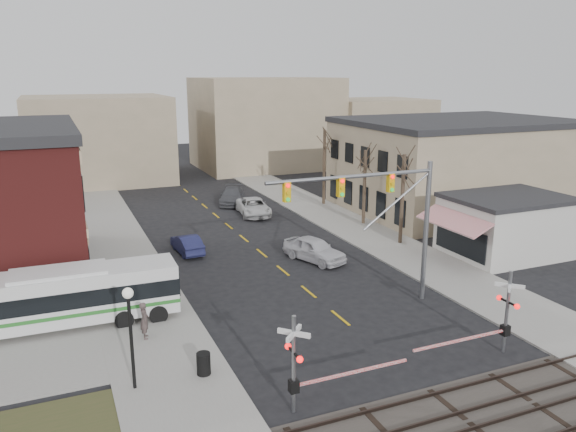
% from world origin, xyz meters
% --- Properties ---
extents(ground, '(160.00, 160.00, 0.00)m').
position_xyz_m(ground, '(0.00, 0.00, 0.00)').
color(ground, black).
rests_on(ground, ground).
extents(sidewalk_west, '(5.00, 60.00, 0.12)m').
position_xyz_m(sidewalk_west, '(-9.50, 20.00, 0.06)').
color(sidewalk_west, gray).
rests_on(sidewalk_west, ground).
extents(sidewalk_east, '(5.00, 60.00, 0.12)m').
position_xyz_m(sidewalk_east, '(9.50, 20.00, 0.06)').
color(sidewalk_east, gray).
rests_on(sidewalk_east, ground).
extents(ballast_strip, '(160.00, 5.00, 0.06)m').
position_xyz_m(ballast_strip, '(0.00, -8.00, 0.03)').
color(ballast_strip, '#332D28').
rests_on(ballast_strip, ground).
extents(rail_tracks, '(160.00, 3.91, 0.14)m').
position_xyz_m(rail_tracks, '(0.00, -8.00, 0.12)').
color(rail_tracks, '#2D231E').
rests_on(rail_tracks, ground).
extents(tan_building, '(20.30, 15.30, 8.50)m').
position_xyz_m(tan_building, '(22.00, 20.00, 4.26)').
color(tan_building, gray).
rests_on(tan_building, ground).
extents(awning_shop, '(9.74, 6.20, 4.30)m').
position_xyz_m(awning_shop, '(15.97, 7.00, 2.16)').
color(awning_shop, beige).
rests_on(awning_shop, ground).
extents(tree_east_a, '(0.28, 0.28, 6.75)m').
position_xyz_m(tree_east_a, '(10.50, 12.00, 3.50)').
color(tree_east_a, '#382B21').
rests_on(tree_east_a, sidewalk_east).
extents(tree_east_b, '(0.28, 0.28, 6.30)m').
position_xyz_m(tree_east_b, '(10.80, 18.00, 3.27)').
color(tree_east_b, '#382B21').
rests_on(tree_east_b, sidewalk_east).
extents(tree_east_c, '(0.28, 0.28, 7.20)m').
position_xyz_m(tree_east_c, '(11.00, 26.00, 3.72)').
color(tree_east_c, '#382B21').
rests_on(tree_east_c, sidewalk_east).
extents(transit_bus, '(11.61, 2.79, 2.97)m').
position_xyz_m(transit_bus, '(-13.59, 6.50, 1.69)').
color(transit_bus, silver).
rests_on(transit_bus, ground).
extents(traffic_signal_mast, '(9.77, 0.30, 8.00)m').
position_xyz_m(traffic_signal_mast, '(2.93, 2.56, 5.73)').
color(traffic_signal_mast, gray).
rests_on(traffic_signal_mast, ground).
extents(rr_crossing_west, '(5.60, 1.36, 4.00)m').
position_xyz_m(rr_crossing_west, '(-5.27, -4.80, 1.97)').
color(rr_crossing_west, gray).
rests_on(rr_crossing_west, ground).
extents(rr_crossing_east, '(5.60, 1.36, 4.00)m').
position_xyz_m(rr_crossing_east, '(4.83, -4.26, 1.97)').
color(rr_crossing_east, gray).
rests_on(rr_crossing_east, ground).
extents(street_lamp, '(0.44, 0.44, 4.38)m').
position_xyz_m(street_lamp, '(-11.11, -0.88, 3.25)').
color(street_lamp, black).
rests_on(street_lamp, sidewalk_west).
extents(trash_bin, '(0.60, 0.60, 0.98)m').
position_xyz_m(trash_bin, '(-8.21, -0.93, 0.61)').
color(trash_bin, black).
rests_on(trash_bin, sidewalk_west).
extents(car_a, '(3.51, 5.23, 1.65)m').
position_xyz_m(car_a, '(2.79, 11.03, 0.83)').
color(car_a, silver).
rests_on(car_a, ground).
extents(car_b, '(1.70, 4.20, 1.35)m').
position_xyz_m(car_b, '(-4.91, 16.23, 0.68)').
color(car_b, '#1C1E46').
rests_on(car_b, ground).
extents(car_c, '(3.21, 5.73, 1.51)m').
position_xyz_m(car_c, '(3.26, 24.85, 0.76)').
color(car_c, silver).
rests_on(car_c, ground).
extents(car_d, '(4.14, 5.81, 1.56)m').
position_xyz_m(car_d, '(2.85, 30.05, 0.78)').
color(car_d, '#48494E').
rests_on(car_d, ground).
extents(pedestrian_near, '(0.52, 0.72, 1.85)m').
position_xyz_m(pedestrian_near, '(-9.96, 3.49, 1.05)').
color(pedestrian_near, '#4C3E3C').
rests_on(pedestrian_near, sidewalk_west).
extents(pedestrian_far, '(1.02, 1.07, 1.73)m').
position_xyz_m(pedestrian_far, '(-10.68, 7.86, 0.99)').
color(pedestrian_far, '#393760').
rests_on(pedestrian_far, sidewalk_west).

